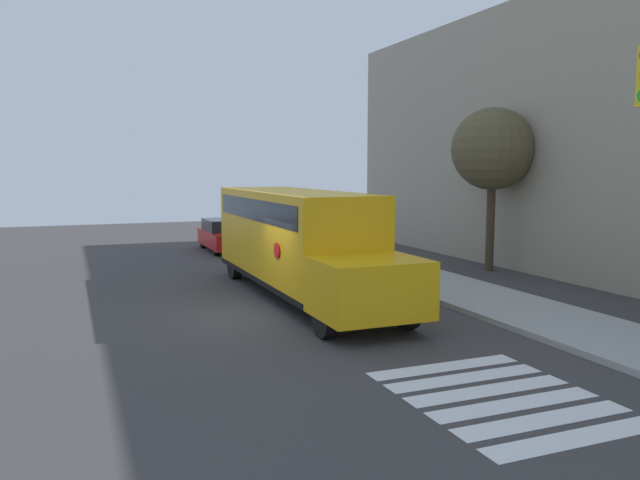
{
  "coord_description": "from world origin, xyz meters",
  "views": [
    {
      "loc": [
        15.83,
        -4.72,
        3.9
      ],
      "look_at": [
        -1.34,
        2.21,
        1.76
      ],
      "focal_mm": 35.0,
      "sensor_mm": 36.0,
      "label": 1
    }
  ],
  "objects": [
    {
      "name": "parked_car",
      "position": [
        -13.04,
        2.04,
        0.74
      ],
      "size": [
        4.27,
        1.74,
        1.48
      ],
      "color": "red",
      "rests_on": "ground"
    },
    {
      "name": "school_bus",
      "position": [
        -1.93,
        1.71,
        1.82
      ],
      "size": [
        10.73,
        2.57,
        3.2
      ],
      "color": "#EAA80F",
      "rests_on": "ground"
    },
    {
      "name": "building_backdrop",
      "position": [
        0.0,
        13.0,
        5.09
      ],
      "size": [
        32.0,
        4.0,
        10.18
      ],
      "color": "#9E937F",
      "rests_on": "ground"
    },
    {
      "name": "crosswalk_stripes",
      "position": [
        7.45,
        2.0,
        0.0
      ],
      "size": [
        4.0,
        3.2,
        0.01
      ],
      "color": "white",
      "rests_on": "ground"
    },
    {
      "name": "ground_plane",
      "position": [
        0.0,
        0.0,
        0.0
      ],
      "size": [
        60.0,
        60.0,
        0.0
      ],
      "primitive_type": "plane",
      "color": "#3A3838"
    },
    {
      "name": "sidewalk_strip",
      "position": [
        0.0,
        6.5,
        0.07
      ],
      "size": [
        44.0,
        3.0,
        0.15
      ],
      "color": "#9E9E99",
      "rests_on": "ground"
    },
    {
      "name": "tree_near_sidewalk",
      "position": [
        -3.6,
        10.1,
        4.58
      ],
      "size": [
        3.09,
        3.09,
        6.16
      ],
      "color": "#423323",
      "rests_on": "ground"
    }
  ]
}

